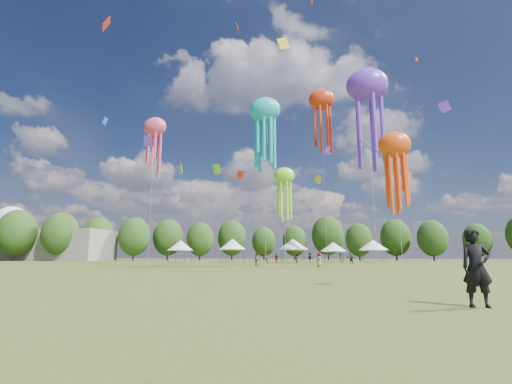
# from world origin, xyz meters

# --- Properties ---
(ground) EXTENTS (300.00, 300.00, 0.00)m
(ground) POSITION_xyz_m (0.00, 0.00, 0.00)
(ground) COLOR #384416
(ground) RESTS_ON ground
(observer_main) EXTENTS (0.70, 0.49, 1.86)m
(observer_main) POSITION_xyz_m (8.90, -1.33, 0.93)
(observer_main) COLOR black
(observer_main) RESTS_ON ground
(spectator_near) EXTENTS (0.93, 0.86, 1.53)m
(spectator_near) POSITION_xyz_m (-3.32, 31.91, 0.76)
(spectator_near) COLOR gray
(spectator_near) RESTS_ON ground
(spectators_far) EXTENTS (15.10, 28.22, 1.81)m
(spectators_far) POSITION_xyz_m (3.14, 49.88, 0.85)
(spectators_far) COLOR gray
(spectators_far) RESTS_ON ground
(festival_tents) EXTENTS (40.11, 11.67, 4.45)m
(festival_tents) POSITION_xyz_m (-3.03, 55.00, 3.19)
(festival_tents) COLOR #47474C
(festival_tents) RESTS_ON ground
(show_kites) EXTENTS (43.46, 16.25, 29.75)m
(show_kites) POSITION_xyz_m (3.53, 40.88, 21.49)
(show_kites) COLOR #17AEC6
(show_kites) RESTS_ON ground
(small_kites) EXTENTS (76.86, 67.84, 45.23)m
(small_kites) POSITION_xyz_m (-0.01, 43.69, 30.59)
(small_kites) COLOR #17AEC6
(small_kites) RESTS_ON ground
(treeline) EXTENTS (201.57, 95.24, 13.43)m
(treeline) POSITION_xyz_m (-3.87, 62.51, 6.54)
(treeline) COLOR #38281C
(treeline) RESTS_ON ground
(hangar) EXTENTS (40.00, 12.00, 8.00)m
(hangar) POSITION_xyz_m (-72.00, 72.00, 4.00)
(hangar) COLOR gray
(hangar) RESTS_ON ground
(radome) EXTENTS (9.00, 9.00, 16.00)m
(radome) POSITION_xyz_m (-88.00, 78.00, 9.99)
(radome) COLOR white
(radome) RESTS_ON ground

